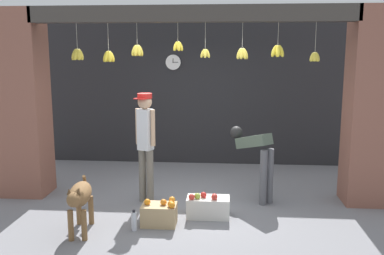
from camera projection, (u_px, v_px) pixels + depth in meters
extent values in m
plane|color=slate|center=(190.00, 204.00, 6.58)|extent=(60.00, 60.00, 0.00)
cube|color=#232326|center=(200.00, 92.00, 8.79)|extent=(6.71, 0.12, 2.97)
cube|color=brown|center=(23.00, 104.00, 6.82)|extent=(0.70, 0.60, 2.97)
cube|color=brown|center=(371.00, 107.00, 6.40)|extent=(0.70, 0.60, 2.97)
cube|color=#3D3833|center=(191.00, 14.00, 6.20)|extent=(4.81, 0.24, 0.24)
cylinder|color=#B2AD99|center=(77.00, 36.00, 6.40)|extent=(0.01, 0.01, 0.38)
ellipsoid|color=gold|center=(81.00, 55.00, 6.45)|extent=(0.12, 0.07, 0.19)
ellipsoid|color=gold|center=(80.00, 54.00, 6.48)|extent=(0.11, 0.11, 0.20)
ellipsoid|color=gold|center=(78.00, 54.00, 6.50)|extent=(0.08, 0.12, 0.20)
ellipsoid|color=gold|center=(75.00, 54.00, 6.47)|extent=(0.12, 0.09, 0.20)
ellipsoid|color=gold|center=(74.00, 55.00, 6.43)|extent=(0.12, 0.09, 0.20)
ellipsoid|color=gold|center=(76.00, 55.00, 6.41)|extent=(0.08, 0.12, 0.20)
ellipsoid|color=gold|center=(79.00, 55.00, 6.41)|extent=(0.11, 0.11, 0.20)
cylinder|color=#B2AD99|center=(108.00, 37.00, 6.37)|extent=(0.01, 0.01, 0.41)
ellipsoid|color=yellow|center=(112.00, 57.00, 6.41)|extent=(0.12, 0.07, 0.19)
ellipsoid|color=yellow|center=(111.00, 57.00, 6.45)|extent=(0.10, 0.11, 0.19)
ellipsoid|color=yellow|center=(108.00, 57.00, 6.46)|extent=(0.10, 0.11, 0.19)
ellipsoid|color=yellow|center=(106.00, 57.00, 6.42)|extent=(0.12, 0.07, 0.19)
ellipsoid|color=yellow|center=(107.00, 57.00, 6.38)|extent=(0.10, 0.11, 0.19)
ellipsoid|color=yellow|center=(110.00, 57.00, 6.38)|extent=(0.10, 0.11, 0.19)
cylinder|color=#B2AD99|center=(137.00, 34.00, 6.35)|extent=(0.01, 0.01, 0.32)
ellipsoid|color=gold|center=(140.00, 51.00, 6.39)|extent=(0.12, 0.07, 0.19)
ellipsoid|color=gold|center=(140.00, 51.00, 6.42)|extent=(0.10, 0.11, 0.20)
ellipsoid|color=gold|center=(137.00, 51.00, 6.44)|extent=(0.08, 0.12, 0.19)
ellipsoid|color=gold|center=(135.00, 51.00, 6.41)|extent=(0.12, 0.09, 0.19)
ellipsoid|color=gold|center=(134.00, 51.00, 6.37)|extent=(0.12, 0.09, 0.19)
ellipsoid|color=gold|center=(136.00, 51.00, 6.35)|extent=(0.08, 0.12, 0.19)
ellipsoid|color=gold|center=(139.00, 51.00, 6.35)|extent=(0.10, 0.11, 0.20)
cylinder|color=#B2AD99|center=(178.00, 32.00, 6.28)|extent=(0.01, 0.01, 0.27)
ellipsoid|color=yellow|center=(181.00, 46.00, 6.32)|extent=(0.10, 0.06, 0.16)
ellipsoid|color=yellow|center=(179.00, 46.00, 6.36)|extent=(0.07, 0.10, 0.16)
ellipsoid|color=yellow|center=(176.00, 46.00, 6.35)|extent=(0.10, 0.08, 0.17)
ellipsoid|color=yellow|center=(176.00, 46.00, 6.30)|extent=(0.10, 0.08, 0.17)
ellipsoid|color=yellow|center=(178.00, 46.00, 6.28)|extent=(0.07, 0.10, 0.16)
cylinder|color=#B2AD99|center=(205.00, 36.00, 6.19)|extent=(0.01, 0.01, 0.38)
ellipsoid|color=yellow|center=(208.00, 54.00, 6.23)|extent=(0.09, 0.05, 0.15)
ellipsoid|color=yellow|center=(205.00, 54.00, 6.27)|extent=(0.05, 0.09, 0.15)
ellipsoid|color=yellow|center=(203.00, 54.00, 6.24)|extent=(0.09, 0.05, 0.15)
ellipsoid|color=yellow|center=(205.00, 54.00, 6.20)|extent=(0.05, 0.09, 0.15)
cylinder|color=#B2AD99|center=(243.00, 35.00, 6.22)|extent=(0.01, 0.01, 0.37)
ellipsoid|color=yellow|center=(245.00, 54.00, 6.27)|extent=(0.12, 0.06, 0.18)
ellipsoid|color=yellow|center=(244.00, 54.00, 6.30)|extent=(0.10, 0.11, 0.19)
ellipsoid|color=yellow|center=(241.00, 54.00, 6.31)|extent=(0.08, 0.12, 0.19)
ellipsoid|color=yellow|center=(239.00, 54.00, 6.29)|extent=(0.12, 0.09, 0.19)
ellipsoid|color=yellow|center=(239.00, 54.00, 6.25)|extent=(0.12, 0.09, 0.19)
ellipsoid|color=yellow|center=(242.00, 54.00, 6.23)|extent=(0.08, 0.12, 0.19)
ellipsoid|color=yellow|center=(244.00, 54.00, 6.23)|extent=(0.10, 0.11, 0.19)
cylinder|color=#B2AD99|center=(278.00, 34.00, 6.19)|extent=(0.01, 0.01, 0.33)
ellipsoid|color=yellow|center=(281.00, 51.00, 6.23)|extent=(0.13, 0.07, 0.20)
ellipsoid|color=yellow|center=(277.00, 51.00, 6.28)|extent=(0.07, 0.13, 0.20)
ellipsoid|color=yellow|center=(274.00, 51.00, 6.24)|extent=(0.13, 0.07, 0.20)
ellipsoid|color=yellow|center=(278.00, 51.00, 6.19)|extent=(0.07, 0.13, 0.20)
cylinder|color=#B2AD99|center=(316.00, 37.00, 6.09)|extent=(0.01, 0.01, 0.43)
ellipsoid|color=yellow|center=(317.00, 57.00, 6.14)|extent=(0.10, 0.05, 0.15)
ellipsoid|color=yellow|center=(316.00, 57.00, 6.17)|extent=(0.08, 0.09, 0.16)
ellipsoid|color=yellow|center=(314.00, 57.00, 6.18)|extent=(0.06, 0.10, 0.16)
ellipsoid|color=yellow|center=(312.00, 57.00, 6.16)|extent=(0.10, 0.07, 0.16)
ellipsoid|color=yellow|center=(313.00, 57.00, 6.13)|extent=(0.10, 0.07, 0.16)
ellipsoid|color=yellow|center=(315.00, 57.00, 6.10)|extent=(0.06, 0.10, 0.16)
ellipsoid|color=yellow|center=(317.00, 57.00, 6.11)|extent=(0.08, 0.09, 0.16)
ellipsoid|color=brown|center=(80.00, 194.00, 5.47)|extent=(0.37, 0.71, 0.27)
cylinder|color=brown|center=(84.00, 225.00, 5.28)|extent=(0.07, 0.07, 0.39)
cylinder|color=brown|center=(71.00, 226.00, 5.27)|extent=(0.07, 0.07, 0.39)
cylinder|color=brown|center=(91.00, 210.00, 5.78)|extent=(0.07, 0.07, 0.39)
cylinder|color=brown|center=(79.00, 210.00, 5.77)|extent=(0.07, 0.07, 0.39)
ellipsoid|color=brown|center=(74.00, 199.00, 5.09)|extent=(0.21, 0.27, 0.18)
cone|color=brown|center=(78.00, 191.00, 5.08)|extent=(0.06, 0.06, 0.08)
cone|color=brown|center=(69.00, 191.00, 5.07)|extent=(0.06, 0.06, 0.08)
cylinder|color=brown|center=(85.00, 183.00, 5.83)|extent=(0.07, 0.21, 0.27)
cylinder|color=#6B665B|center=(150.00, 177.00, 6.56)|extent=(0.11, 0.11, 0.83)
cylinder|color=#6B665B|center=(142.00, 175.00, 6.63)|extent=(0.11, 0.11, 0.83)
cube|color=silver|center=(145.00, 130.00, 6.47)|extent=(0.25, 0.24, 0.63)
cylinder|color=tan|center=(153.00, 128.00, 6.39)|extent=(0.06, 0.06, 0.55)
cylinder|color=tan|center=(138.00, 126.00, 6.53)|extent=(0.06, 0.06, 0.55)
sphere|color=tan|center=(145.00, 102.00, 6.39)|extent=(0.22, 0.22, 0.22)
cylinder|color=red|center=(145.00, 96.00, 6.38)|extent=(0.22, 0.22, 0.08)
cube|color=red|center=(141.00, 99.00, 6.29)|extent=(0.22, 0.18, 0.01)
cylinder|color=#56565B|center=(263.00, 178.00, 6.47)|extent=(0.11, 0.11, 0.86)
cylinder|color=#56565B|center=(270.00, 176.00, 6.55)|extent=(0.11, 0.11, 0.86)
cube|color=#4C5B4C|center=(254.00, 141.00, 6.65)|extent=(0.58, 0.62, 0.32)
sphere|color=black|center=(236.00, 132.00, 6.95)|extent=(0.21, 0.21, 0.21)
cube|color=tan|center=(159.00, 215.00, 5.76)|extent=(0.46, 0.32, 0.28)
sphere|color=orange|center=(164.00, 202.00, 5.73)|extent=(0.09, 0.09, 0.09)
sphere|color=orange|center=(172.00, 200.00, 5.83)|extent=(0.09, 0.09, 0.09)
sphere|color=orange|center=(147.00, 202.00, 5.74)|extent=(0.09, 0.09, 0.09)
sphere|color=orange|center=(171.00, 204.00, 5.66)|extent=(0.09, 0.09, 0.09)
sphere|color=orange|center=(172.00, 205.00, 5.62)|extent=(0.09, 0.09, 0.09)
cube|color=silver|center=(208.00, 207.00, 6.04)|extent=(0.60, 0.32, 0.29)
sphere|color=red|center=(214.00, 197.00, 5.91)|extent=(0.09, 0.09, 0.09)
sphere|color=red|center=(204.00, 195.00, 6.00)|extent=(0.09, 0.09, 0.09)
sphere|color=#99B238|center=(197.00, 196.00, 5.96)|extent=(0.09, 0.09, 0.09)
sphere|color=red|center=(192.00, 197.00, 5.92)|extent=(0.09, 0.09, 0.09)
sphere|color=red|center=(214.00, 197.00, 5.94)|extent=(0.09, 0.09, 0.09)
cylinder|color=silver|center=(134.00, 221.00, 5.59)|extent=(0.07, 0.07, 0.25)
cylinder|color=black|center=(134.00, 211.00, 5.56)|extent=(0.04, 0.04, 0.03)
cylinder|color=black|center=(173.00, 62.00, 8.66)|extent=(0.32, 0.01, 0.32)
cylinder|color=white|center=(173.00, 62.00, 8.65)|extent=(0.31, 0.02, 0.31)
cube|color=black|center=(173.00, 61.00, 8.63)|extent=(0.01, 0.01, 0.09)
cube|color=black|center=(175.00, 62.00, 8.63)|extent=(0.12, 0.01, 0.01)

